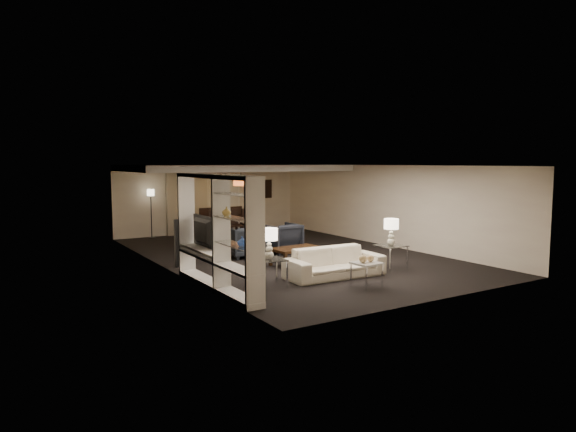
{
  "coord_description": "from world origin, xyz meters",
  "views": [
    {
      "loc": [
        -7.45,
        -12.06,
        2.59
      ],
      "look_at": [
        0.0,
        0.0,
        1.1
      ],
      "focal_mm": 32.0,
      "sensor_mm": 36.0,
      "label": 1
    }
  ],
  "objects_px": {
    "chair_nr": "(250,224)",
    "chair_fm": "(218,221)",
    "floor_speaker": "(177,243)",
    "chair_nl": "(218,226)",
    "table_lamp_left": "(269,244)",
    "side_table_right": "(391,257)",
    "coffee_table": "(296,256)",
    "chair_nm": "(234,225)",
    "floor_lamp": "(151,214)",
    "dining_table": "(226,227)",
    "sofa": "(335,262)",
    "vase_amber": "(227,211)",
    "television": "(200,232)",
    "pendant_light": "(241,182)",
    "side_table_left": "(269,273)",
    "vase_blue": "(242,241)",
    "chair_fl": "(203,222)",
    "table_lamp_right": "(391,232)",
    "armchair_right": "(282,238)",
    "chair_fr": "(234,220)",
    "armchair_left": "(245,242)",
    "marble_table": "(366,275)"
  },
  "relations": [
    {
      "from": "chair_nr",
      "to": "chair_fm",
      "type": "xyz_separation_m",
      "value": [
        -0.6,
        1.3,
        0.0
      ]
    },
    {
      "from": "floor_speaker",
      "to": "chair_nl",
      "type": "relative_size",
      "value": 1.17
    },
    {
      "from": "table_lamp_left",
      "to": "side_table_right",
      "type": "bearing_deg",
      "value": 0.0
    },
    {
      "from": "coffee_table",
      "to": "chair_nm",
      "type": "height_order",
      "value": "chair_nm"
    },
    {
      "from": "chair_nr",
      "to": "floor_lamp",
      "type": "height_order",
      "value": "floor_lamp"
    },
    {
      "from": "chair_nl",
      "to": "dining_table",
      "type": "bearing_deg",
      "value": 46.53
    },
    {
      "from": "sofa",
      "to": "side_table_right",
      "type": "xyz_separation_m",
      "value": [
        1.7,
        0.0,
        -0.04
      ]
    },
    {
      "from": "coffee_table",
      "to": "vase_amber",
      "type": "relative_size",
      "value": 6.92
    },
    {
      "from": "side_table_right",
      "to": "chair_nl",
      "type": "xyz_separation_m",
      "value": [
        -1.77,
        6.28,
        0.22
      ]
    },
    {
      "from": "table_lamp_left",
      "to": "television",
      "type": "xyz_separation_m",
      "value": [
        -1.02,
        1.25,
        0.18
      ]
    },
    {
      "from": "chair_nm",
      "to": "floor_speaker",
      "type": "bearing_deg",
      "value": -132.14
    },
    {
      "from": "pendant_light",
      "to": "chair_nr",
      "type": "bearing_deg",
      "value": -25.08
    },
    {
      "from": "side_table_left",
      "to": "vase_blue",
      "type": "xyz_separation_m",
      "value": [
        -1.05,
        -0.85,
        0.86
      ]
    },
    {
      "from": "vase_blue",
      "to": "chair_fl",
      "type": "bearing_deg",
      "value": 72.35
    },
    {
      "from": "table_lamp_left",
      "to": "table_lamp_right",
      "type": "xyz_separation_m",
      "value": [
        3.4,
        0.0,
        0.0
      ]
    },
    {
      "from": "armchair_right",
      "to": "chair_nr",
      "type": "relative_size",
      "value": 0.92
    },
    {
      "from": "vase_blue",
      "to": "chair_fr",
      "type": "height_order",
      "value": "vase_blue"
    },
    {
      "from": "floor_lamp",
      "to": "vase_blue",
      "type": "bearing_deg",
      "value": -96.55
    },
    {
      "from": "armchair_left",
      "to": "floor_lamp",
      "type": "bearing_deg",
      "value": -71.66
    },
    {
      "from": "chair_fl",
      "to": "vase_amber",
      "type": "bearing_deg",
      "value": 66.94
    },
    {
      "from": "table_lamp_right",
      "to": "vase_blue",
      "type": "distance_m",
      "value": 4.54
    },
    {
      "from": "sofa",
      "to": "coffee_table",
      "type": "bearing_deg",
      "value": 92.22
    },
    {
      "from": "table_lamp_left",
      "to": "floor_speaker",
      "type": "distance_m",
      "value": 3.09
    },
    {
      "from": "television",
      "to": "chair_nl",
      "type": "xyz_separation_m",
      "value": [
        2.65,
        5.02,
        -0.58
      ]
    },
    {
      "from": "chair_fl",
      "to": "floor_speaker",
      "type": "bearing_deg",
      "value": 57.01
    },
    {
      "from": "dining_table",
      "to": "chair_nm",
      "type": "bearing_deg",
      "value": -90.87
    },
    {
      "from": "sofa",
      "to": "table_lamp_left",
      "type": "xyz_separation_m",
      "value": [
        -1.7,
        0.0,
        0.57
      ]
    },
    {
      "from": "pendant_light",
      "to": "chair_nl",
      "type": "distance_m",
      "value": 1.69
    },
    {
      "from": "armchair_left",
      "to": "side_table_left",
      "type": "bearing_deg",
      "value": 76.67
    },
    {
      "from": "side_table_right",
      "to": "dining_table",
      "type": "xyz_separation_m",
      "value": [
        -1.17,
        6.93,
        0.05
      ]
    },
    {
      "from": "chair_fm",
      "to": "table_lamp_right",
      "type": "bearing_deg",
      "value": 91.32
    },
    {
      "from": "sofa",
      "to": "armchair_left",
      "type": "xyz_separation_m",
      "value": [
        -0.6,
        3.3,
        0.09
      ]
    },
    {
      "from": "sofa",
      "to": "chair_nr",
      "type": "xyz_separation_m",
      "value": [
        1.13,
        6.28,
        0.18
      ]
    },
    {
      "from": "side_table_right",
      "to": "floor_speaker",
      "type": "distance_m",
      "value": 5.25
    },
    {
      "from": "chair_nl",
      "to": "side_table_left",
      "type": "bearing_deg",
      "value": -105.32
    },
    {
      "from": "side_table_right",
      "to": "floor_speaker",
      "type": "xyz_separation_m",
      "value": [
        -4.34,
        2.93,
        0.3
      ]
    },
    {
      "from": "chair_nm",
      "to": "armchair_left",
      "type": "bearing_deg",
      "value": -109.48
    },
    {
      "from": "chair_nm",
      "to": "chair_fl",
      "type": "height_order",
      "value": "same"
    },
    {
      "from": "marble_table",
      "to": "side_table_right",
      "type": "bearing_deg",
      "value": 32.91
    },
    {
      "from": "marble_table",
      "to": "chair_fm",
      "type": "relative_size",
      "value": 0.51
    },
    {
      "from": "television",
      "to": "floor_lamp",
      "type": "relative_size",
      "value": 0.7
    },
    {
      "from": "table_lamp_right",
      "to": "chair_nm",
      "type": "distance_m",
      "value": 6.4
    },
    {
      "from": "marble_table",
      "to": "chair_fm",
      "type": "distance_m",
      "value": 8.7
    },
    {
      "from": "floor_lamp",
      "to": "television",
      "type": "bearing_deg",
      "value": -98.3
    },
    {
      "from": "coffee_table",
      "to": "marble_table",
      "type": "height_order",
      "value": "marble_table"
    },
    {
      "from": "sofa",
      "to": "chair_fl",
      "type": "distance_m",
      "value": 7.58
    },
    {
      "from": "armchair_right",
      "to": "chair_nr",
      "type": "distance_m",
      "value": 3.03
    },
    {
      "from": "vase_amber",
      "to": "dining_table",
      "type": "xyz_separation_m",
      "value": [
        3.28,
        7.13,
        -1.31
      ]
    },
    {
      "from": "armchair_right",
      "to": "vase_blue",
      "type": "bearing_deg",
      "value": 47.89
    },
    {
      "from": "television",
      "to": "chair_nr",
      "type": "distance_m",
      "value": 6.36
    }
  ]
}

